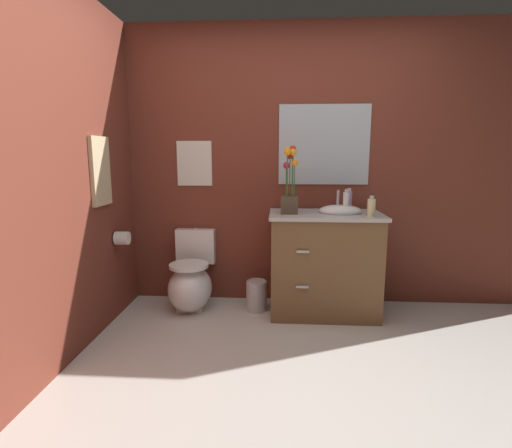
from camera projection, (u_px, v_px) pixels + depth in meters
ground_plane at (293, 397)px, 2.22m from camera, size 9.78×9.78×0.00m
wall_back at (312, 167)px, 3.53m from camera, size 4.57×0.05×2.50m
wall_left at (65, 172)px, 2.55m from camera, size 0.05×4.32×2.50m
toilet at (191, 282)px, 3.48m from camera, size 0.38×0.59×0.69m
vanity_cabinet at (324, 262)px, 3.35m from camera, size 0.94×0.56×1.06m
flower_vase at (290, 189)px, 3.21m from camera, size 0.14×0.14×0.56m
soap_bottle at (349, 201)px, 3.37m from camera, size 0.06×0.06×0.20m
lotion_bottle at (346, 203)px, 3.21m from camera, size 0.05×0.05×0.20m
hand_wash_bottle at (371, 207)px, 3.06m from camera, size 0.06×0.06×0.17m
trash_bin at (256, 295)px, 3.45m from camera, size 0.18×0.18×0.27m
wall_poster at (194, 163)px, 3.56m from camera, size 0.32×0.01×0.40m
wall_mirror at (324, 145)px, 3.46m from camera, size 0.80×0.01×0.70m
hanging_towel at (101, 171)px, 2.96m from camera, size 0.03×0.28×0.52m
toilet_paper_roll at (122, 238)px, 3.24m from camera, size 0.11×0.11×0.11m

